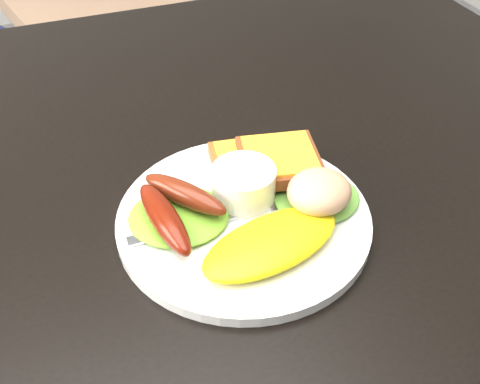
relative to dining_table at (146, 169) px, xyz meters
The scene contains 13 objects.
dining_table is the anchor object (origin of this frame).
dining_chair 1.19m from the dining_table, 84.60° to the left, with size 0.47×0.47×0.06m, color tan.
plate 0.16m from the dining_table, 65.21° to the right, with size 0.24×0.24×0.01m, color white.
lettuce_left 0.13m from the dining_table, 87.56° to the right, with size 0.10×0.09×0.01m, color #569E1D.
lettuce_right 0.21m from the dining_table, 46.89° to the right, with size 0.09×0.08×0.01m, color olive.
omelette 0.21m from the dining_table, 69.99° to the right, with size 0.14×0.07×0.02m, color #FAF40A.
sausage_a 0.15m from the dining_table, 94.57° to the right, with size 0.03×0.10×0.03m, color maroon.
sausage_b 0.13m from the dining_table, 82.51° to the right, with size 0.02×0.10×0.02m, color maroon.
ramekin 0.15m from the dining_table, 58.47° to the right, with size 0.06×0.06×0.04m, color white.
toast_a 0.14m from the dining_table, 39.75° to the right, with size 0.08×0.08×0.01m, color brown.
toast_b 0.17m from the dining_table, 39.61° to the right, with size 0.08×0.08×0.01m, color brown.
potato_salad 0.22m from the dining_table, 50.32° to the right, with size 0.06×0.06×0.03m, color beige.
fork 0.15m from the dining_table, 80.93° to the right, with size 0.14×0.01×0.00m, color #ADAFB7.
Camera 1 is at (-0.08, -0.51, 1.13)m, focal length 42.00 mm.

